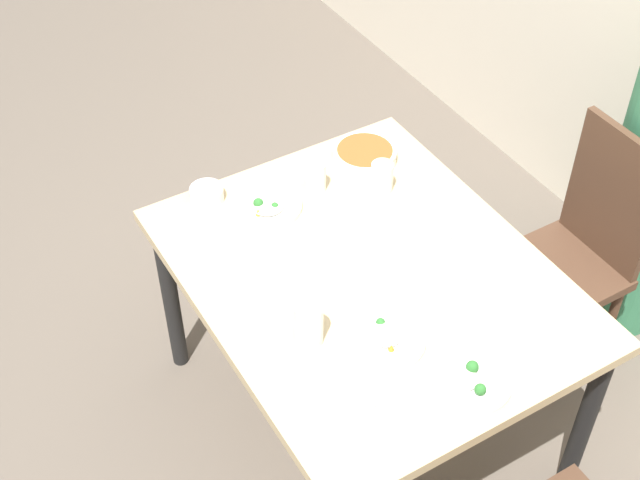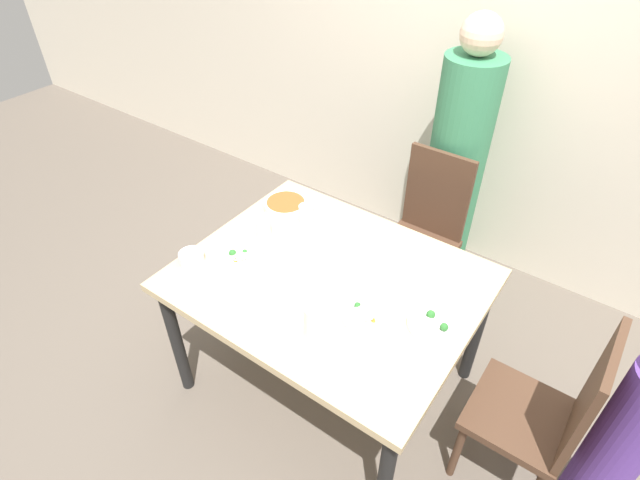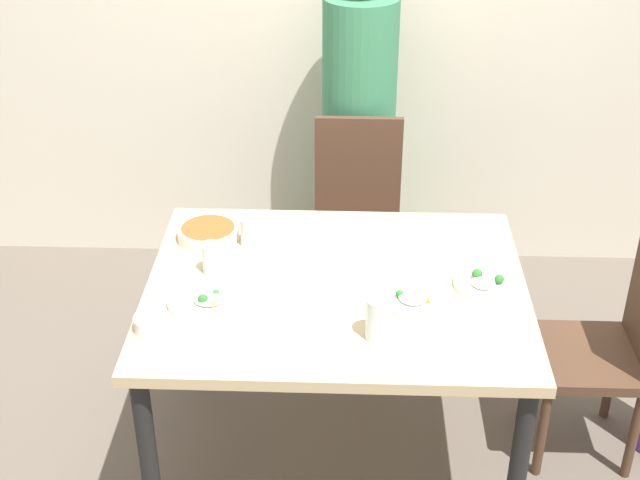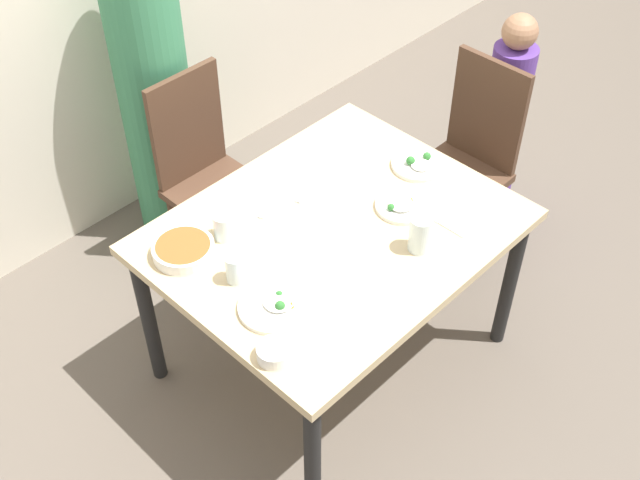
# 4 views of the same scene
# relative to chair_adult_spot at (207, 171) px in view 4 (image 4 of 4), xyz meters

# --- Properties ---
(ground_plane) EXTENTS (10.00, 10.00, 0.00)m
(ground_plane) POSITION_rel_chair_adult_spot_xyz_m (-0.07, -0.87, -0.51)
(ground_plane) COLOR #60564C
(dining_table) EXTENTS (1.30, 1.05, 0.77)m
(dining_table) POSITION_rel_chair_adult_spot_xyz_m (-0.07, -0.87, 0.18)
(dining_table) COLOR tan
(dining_table) RESTS_ON ground_plane
(chair_adult_spot) EXTENTS (0.40, 0.40, 0.97)m
(chair_adult_spot) POSITION_rel_chair_adult_spot_xyz_m (0.00, 0.00, 0.00)
(chair_adult_spot) COLOR #4C3323
(chair_adult_spot) RESTS_ON ground_plane
(chair_child_spot) EXTENTS (0.40, 0.40, 0.97)m
(chair_child_spot) POSITION_rel_chair_adult_spot_xyz_m (0.92, -0.79, 0.00)
(chair_child_spot) COLOR #4C3323
(chair_child_spot) RESTS_ON ground_plane
(person_adult) EXTENTS (0.33, 0.33, 1.64)m
(person_adult) POSITION_rel_chair_adult_spot_xyz_m (-0.00, 0.33, 0.25)
(person_adult) COLOR #387F56
(person_adult) RESTS_ON ground_plane
(person_child) EXTENTS (0.20, 0.20, 1.13)m
(person_child) POSITION_rel_chair_adult_spot_xyz_m (1.19, -0.79, 0.03)
(person_child) COLOR #5B3893
(person_child) RESTS_ON ground_plane
(bowl_curry) EXTENTS (0.23, 0.23, 0.05)m
(bowl_curry) POSITION_rel_chair_adult_spot_xyz_m (-0.56, -0.58, 0.28)
(bowl_curry) COLOR white
(bowl_curry) RESTS_ON dining_table
(plate_rice_adult) EXTENTS (0.21, 0.21, 0.05)m
(plate_rice_adult) POSITION_rel_chair_adult_spot_xyz_m (0.19, -0.98, 0.27)
(plate_rice_adult) COLOR white
(plate_rice_adult) RESTS_ON dining_table
(plate_rice_child) EXTENTS (0.22, 0.22, 0.05)m
(plate_rice_child) POSITION_rel_chair_adult_spot_xyz_m (0.43, -0.86, 0.27)
(plate_rice_child) COLOR white
(plate_rice_child) RESTS_ON dining_table
(plate_noodles) EXTENTS (0.24, 0.24, 0.05)m
(plate_noodles) POSITION_rel_chair_adult_spot_xyz_m (-0.51, -1.00, 0.27)
(plate_noodles) COLOR white
(plate_noodles) RESTS_ON dining_table
(bowl_rice_small) EXTENTS (0.11, 0.11, 0.05)m
(bowl_rice_small) POSITION_rel_chair_adult_spot_xyz_m (-0.65, -1.15, 0.28)
(bowl_rice_small) COLOR white
(bowl_rice_small) RESTS_ON dining_table
(glass_water_tall) EXTENTS (0.08, 0.08, 0.11)m
(glass_water_tall) POSITION_rel_chair_adult_spot_xyz_m (-0.39, -0.61, 0.31)
(glass_water_tall) COLOR silver
(glass_water_tall) RESTS_ON dining_table
(glass_water_short) EXTENTS (0.08, 0.08, 0.14)m
(glass_water_short) POSITION_rel_chair_adult_spot_xyz_m (0.06, -1.17, 0.33)
(glass_water_short) COLOR silver
(glass_water_short) RESTS_ON dining_table
(glass_water_center) EXTENTS (0.07, 0.07, 0.11)m
(glass_water_center) POSITION_rel_chair_adult_spot_xyz_m (-0.51, -0.81, 0.31)
(glass_water_center) COLOR silver
(glass_water_center) RESTS_ON dining_table
(napkin_folded) EXTENTS (0.14, 0.14, 0.01)m
(napkin_folded) POSITION_rel_chair_adult_spot_xyz_m (0.29, -1.18, 0.26)
(napkin_folded) COLOR white
(napkin_folded) RESTS_ON dining_table
(fork_steel) EXTENTS (0.17, 0.10, 0.01)m
(fork_steel) POSITION_rel_chair_adult_spot_xyz_m (-0.15, -0.59, 0.26)
(fork_steel) COLOR silver
(fork_steel) RESTS_ON dining_table
(spoon_steel) EXTENTS (0.18, 0.07, 0.01)m
(spoon_steel) POSITION_rel_chair_adult_spot_xyz_m (0.02, -0.65, 0.26)
(spoon_steel) COLOR silver
(spoon_steel) RESTS_ON dining_table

